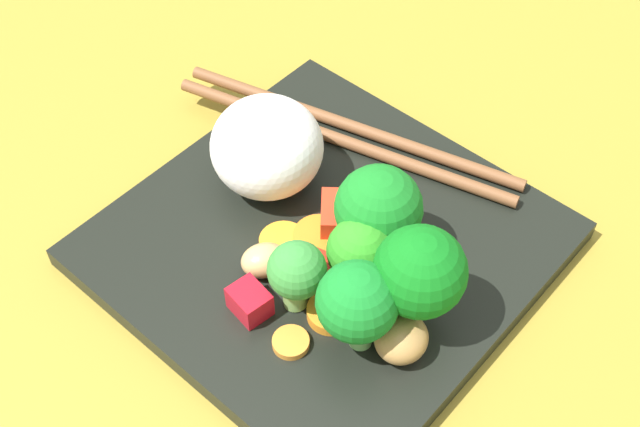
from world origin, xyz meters
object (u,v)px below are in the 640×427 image
rice_mound (267,147)px  carrot_slice_1 (291,342)px  square_plate (325,244)px  broccoli_floret_3 (361,252)px  chopstick_pair (345,133)px

rice_mound → carrot_slice_1: rice_mound is taller
rice_mound → square_plate: bearing=-103.5°
broccoli_floret_3 → chopstick_pair: bearing=41.4°
square_plate → chopstick_pair: bearing=29.7°
carrot_slice_1 → rice_mound: bearing=46.5°
broccoli_floret_3 → carrot_slice_1: (-5.48, 0.47, -2.81)cm
rice_mound → carrot_slice_1: 12.48cm
square_plate → rice_mound: size_ratio=3.34×
chopstick_pair → broccoli_floret_3: bearing=119.4°
square_plate → carrot_slice_1: bearing=-155.5°
chopstick_pair → rice_mound: bearing=65.4°
broccoli_floret_3 → chopstick_pair: 12.28cm
carrot_slice_1 → square_plate: bearing=24.5°
rice_mound → chopstick_pair: bearing=-12.6°
square_plate → broccoli_floret_3: (-1.53, -3.67, 3.72)cm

